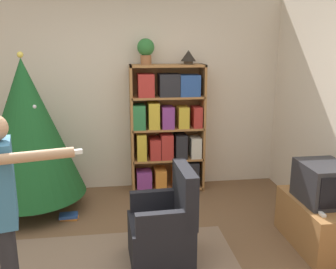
{
  "coord_description": "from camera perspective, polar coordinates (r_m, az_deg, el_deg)",
  "views": [
    {
      "loc": [
        -0.09,
        -2.83,
        2.03
      ],
      "look_at": [
        0.44,
        1.01,
        1.05
      ],
      "focal_mm": 40.0,
      "sensor_mm": 36.0,
      "label": 1
    }
  ],
  "objects": [
    {
      "name": "wall_back",
      "position": [
        5.16,
        -6.89,
        5.97
      ],
      "size": [
        8.0,
        0.1,
        2.6
      ],
      "color": "beige",
      "rests_on": "ground_plane"
    },
    {
      "name": "bookshelf",
      "position": [
        5.04,
        -0.13,
        0.72
      ],
      "size": [
        0.99,
        0.34,
        1.72
      ],
      "color": "#A8703D",
      "rests_on": "ground_plane"
    },
    {
      "name": "tv_stand",
      "position": [
        4.15,
        21.95,
        -12.43
      ],
      "size": [
        0.51,
        0.91,
        0.48
      ],
      "color": "#996638",
      "rests_on": "ground_plane"
    },
    {
      "name": "television",
      "position": [
        3.98,
        22.55,
        -6.82
      ],
      "size": [
        0.42,
        0.51,
        0.39
      ],
      "color": "#28282D",
      "rests_on": "tv_stand"
    },
    {
      "name": "game_remote",
      "position": [
        3.76,
        22.31,
        -11.05
      ],
      "size": [
        0.04,
        0.12,
        0.02
      ],
      "color": "white",
      "rests_on": "tv_stand"
    },
    {
      "name": "christmas_tree",
      "position": [
        4.65,
        -20.68,
        0.82
      ],
      "size": [
        1.27,
        1.27,
        1.91
      ],
      "color": "#4C3323",
      "rests_on": "ground_plane"
    },
    {
      "name": "armchair",
      "position": [
        3.57,
        -0.51,
        -14.34
      ],
      "size": [
        0.6,
        0.59,
        0.92
      ],
      "rotation": [
        0.0,
        0.0,
        -1.52
      ],
      "color": "black",
      "rests_on": "ground_plane"
    },
    {
      "name": "standing_person",
      "position": [
        2.87,
        -23.66,
        -9.77
      ],
      "size": [
        0.7,
        0.46,
        1.56
      ],
      "rotation": [
        0.0,
        0.0,
        -1.34
      ],
      "color": "#232328",
      "rests_on": "ground_plane"
    },
    {
      "name": "potted_plant",
      "position": [
        4.89,
        -3.4,
        12.81
      ],
      "size": [
        0.22,
        0.22,
        0.33
      ],
      "color": "#935B38",
      "rests_on": "bookshelf"
    },
    {
      "name": "table_lamp",
      "position": [
        4.97,
        3.13,
        11.81
      ],
      "size": [
        0.2,
        0.2,
        0.18
      ],
      "color": "#473828",
      "rests_on": "bookshelf"
    },
    {
      "name": "book_pile_near_tree",
      "position": [
        4.61,
        -14.87,
        -11.97
      ],
      "size": [
        0.22,
        0.16,
        0.06
      ],
      "color": "orange",
      "rests_on": "ground_plane"
    }
  ]
}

